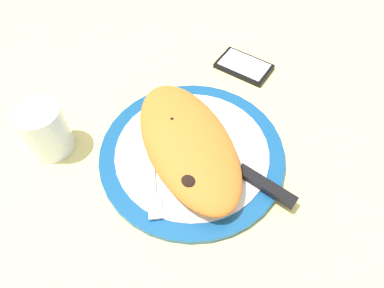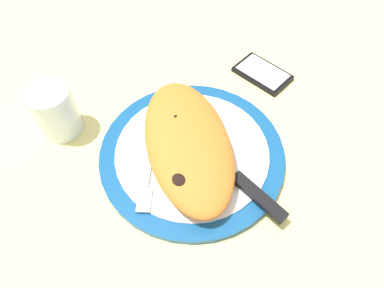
{
  "view_description": "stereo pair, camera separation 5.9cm",
  "coord_description": "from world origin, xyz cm",
  "px_view_note": "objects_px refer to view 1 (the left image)",
  "views": [
    {
      "loc": [
        32.23,
        -12.57,
        51.99
      ],
      "look_at": [
        0.0,
        0.0,
        3.51
      ],
      "focal_mm": 32.71,
      "sensor_mm": 36.0,
      "label": 1
    },
    {
      "loc": [
        33.9,
        -6.86,
        51.99
      ],
      "look_at": [
        0.0,
        0.0,
        3.51
      ],
      "focal_mm": 32.71,
      "sensor_mm": 36.0,
      "label": 2
    }
  ],
  "objects_px": {
    "knife": "(251,176)",
    "plate": "(192,153)",
    "smartphone": "(244,66)",
    "calzone": "(188,144)",
    "water_glass": "(47,132)",
    "fork": "(154,184)"
  },
  "relations": [
    {
      "from": "knife",
      "to": "calzone",
      "type": "bearing_deg",
      "value": -137.43
    },
    {
      "from": "smartphone",
      "to": "water_glass",
      "type": "distance_m",
      "value": 0.42
    },
    {
      "from": "water_glass",
      "to": "knife",
      "type": "bearing_deg",
      "value": 56.55
    },
    {
      "from": "plate",
      "to": "calzone",
      "type": "distance_m",
      "value": 0.03
    },
    {
      "from": "plate",
      "to": "smartphone",
      "type": "xyz_separation_m",
      "value": [
        -0.17,
        0.19,
        -0.0
      ]
    },
    {
      "from": "fork",
      "to": "water_glass",
      "type": "height_order",
      "value": "water_glass"
    },
    {
      "from": "calzone",
      "to": "knife",
      "type": "distance_m",
      "value": 0.12
    },
    {
      "from": "plate",
      "to": "calzone",
      "type": "bearing_deg",
      "value": -73.02
    },
    {
      "from": "calzone",
      "to": "water_glass",
      "type": "relative_size",
      "value": 2.99
    },
    {
      "from": "knife",
      "to": "smartphone",
      "type": "bearing_deg",
      "value": 155.66
    },
    {
      "from": "calzone",
      "to": "water_glass",
      "type": "distance_m",
      "value": 0.25
    },
    {
      "from": "plate",
      "to": "calzone",
      "type": "xyz_separation_m",
      "value": [
        0.0,
        -0.01,
        0.03
      ]
    },
    {
      "from": "calzone",
      "to": "plate",
      "type": "bearing_deg",
      "value": 106.98
    },
    {
      "from": "calzone",
      "to": "water_glass",
      "type": "height_order",
      "value": "water_glass"
    },
    {
      "from": "smartphone",
      "to": "plate",
      "type": "bearing_deg",
      "value": -47.52
    },
    {
      "from": "plate",
      "to": "knife",
      "type": "distance_m",
      "value": 0.11
    },
    {
      "from": "plate",
      "to": "fork",
      "type": "relative_size",
      "value": 2.1
    },
    {
      "from": "fork",
      "to": "water_glass",
      "type": "relative_size",
      "value": 1.6
    },
    {
      "from": "knife",
      "to": "plate",
      "type": "bearing_deg",
      "value": -140.93
    },
    {
      "from": "plate",
      "to": "fork",
      "type": "distance_m",
      "value": 0.09
    },
    {
      "from": "plate",
      "to": "knife",
      "type": "relative_size",
      "value": 1.54
    },
    {
      "from": "knife",
      "to": "water_glass",
      "type": "xyz_separation_m",
      "value": [
        -0.2,
        -0.3,
        0.02
      ]
    }
  ]
}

